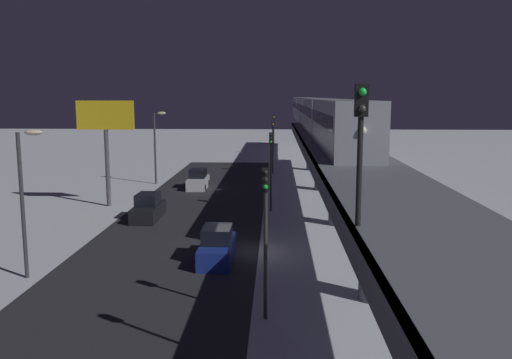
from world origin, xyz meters
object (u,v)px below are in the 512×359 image
object	(u,v)px
traffic_light_near	(266,221)
commercial_billboard	(106,126)
rail_signal	(361,130)
sedan_blue	(217,247)
traffic_light_mid	(271,160)
sedan_black	(148,209)
traffic_light_far	(273,139)
sedan_white	(198,181)
subway_train	(314,112)
traffic_light_distant	(274,128)

from	to	relation	value
traffic_light_near	commercial_billboard	bearing A→B (deg)	-58.95
rail_signal	sedan_blue	distance (m)	17.22
sedan_blue	traffic_light_mid	xyz separation A→B (m)	(-2.90, -13.44, 3.40)
rail_signal	traffic_light_near	bearing A→B (deg)	-66.80
rail_signal	sedan_black	world-z (taller)	rail_signal
traffic_light_near	rail_signal	bearing A→B (deg)	113.20
traffic_light_near	traffic_light_far	xyz separation A→B (m)	(0.00, -42.81, 0.00)
rail_signal	traffic_light_far	bearing A→B (deg)	-86.79
sedan_white	sedan_blue	distance (m)	24.55
commercial_billboard	traffic_light_mid	bearing A→B (deg)	173.59
subway_train	traffic_light_mid	world-z (taller)	subway_train
sedan_blue	sedan_black	size ratio (longest dim) A/B	1.02
subway_train	rail_signal	distance (m)	50.40
rail_signal	commercial_billboard	bearing A→B (deg)	-60.57
sedan_white	sedan_black	xyz separation A→B (m)	(1.80, 13.90, 0.01)
subway_train	commercial_billboard	distance (m)	28.13
rail_signal	traffic_light_distant	xyz separation A→B (m)	(2.76, -70.66, -4.14)
subway_train	rail_signal	size ratio (longest dim) A/B	18.52
subway_train	commercial_billboard	bearing A→B (deg)	48.14
sedan_blue	traffic_light_near	distance (m)	9.13
traffic_light_near	subway_train	bearing A→B (deg)	-96.42
sedan_white	sedan_blue	xyz separation A→B (m)	(-4.60, 24.12, 0.01)
rail_signal	sedan_blue	world-z (taller)	rail_signal
traffic_light_far	traffic_light_near	bearing A→B (deg)	90.00
traffic_light_near	sedan_black	bearing A→B (deg)	-62.91
traffic_light_far	traffic_light_distant	world-z (taller)	same
sedan_white	sedan_black	size ratio (longest dim) A/B	0.97
subway_train	sedan_black	xyz separation A→B (m)	(14.24, 25.72, -6.59)
sedan_white	commercial_billboard	size ratio (longest dim) A/B	0.51
traffic_light_near	traffic_light_distant	world-z (taller)	same
sedan_white	rail_signal	bearing A→B (deg)	104.91
sedan_white	traffic_light_near	size ratio (longest dim) A/B	0.70
sedan_black	traffic_light_near	size ratio (longest dim) A/B	0.73
traffic_light_distant	traffic_light_mid	bearing A→B (deg)	90.00
sedan_white	traffic_light_mid	world-z (taller)	traffic_light_mid
commercial_billboard	traffic_light_far	bearing A→B (deg)	-124.85
traffic_light_near	traffic_light_far	bearing A→B (deg)	-90.00
subway_train	traffic_light_mid	size ratio (longest dim) A/B	11.57
rail_signal	commercial_billboard	distance (m)	33.79
subway_train	traffic_light_near	world-z (taller)	subway_train
traffic_light_near	sedan_blue	bearing A→B (deg)	-70.00
subway_train	traffic_light_mid	xyz separation A→B (m)	(4.94, 22.50, -3.20)
sedan_blue	traffic_light_distant	world-z (taller)	traffic_light_distant
traffic_light_mid	traffic_light_near	bearing A→B (deg)	90.00
traffic_light_mid	commercial_billboard	world-z (taller)	commercial_billboard
traffic_light_far	traffic_light_distant	bearing A→B (deg)	-90.00
traffic_light_distant	traffic_light_near	bearing A→B (deg)	90.00
sedan_black	traffic_light_far	size ratio (longest dim) A/B	0.73
traffic_light_far	commercial_billboard	bearing A→B (deg)	55.15
traffic_light_far	commercial_billboard	size ratio (longest dim) A/B	0.72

